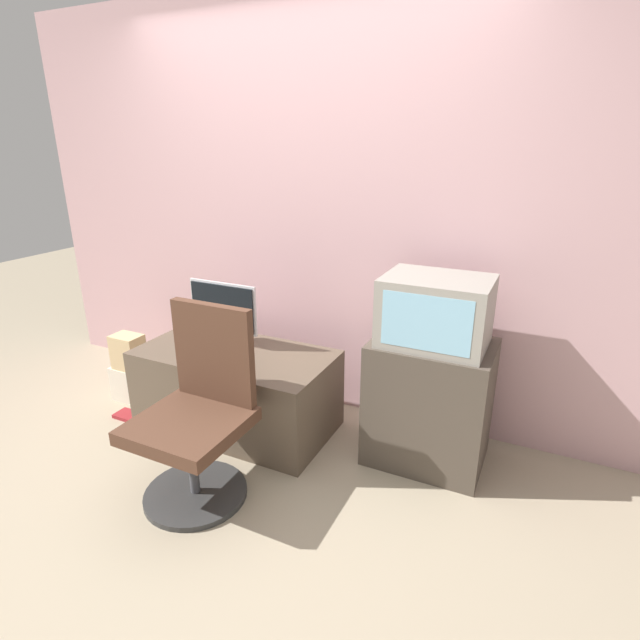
{
  "coord_description": "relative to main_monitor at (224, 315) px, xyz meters",
  "views": [
    {
      "loc": [
        1.47,
        -1.53,
        1.74
      ],
      "look_at": [
        0.3,
        0.89,
        0.76
      ],
      "focal_mm": 28.0,
      "sensor_mm": 36.0,
      "label": 1
    }
  ],
  "objects": [
    {
      "name": "office_chair",
      "position": [
        0.32,
        -0.68,
        -0.28
      ],
      "size": [
        0.52,
        0.52,
        0.98
      ],
      "color": "#333333",
      "rests_on": "ground_plane"
    },
    {
      "name": "crt_tv",
      "position": [
        1.3,
        0.08,
        0.2
      ],
      "size": [
        0.54,
        0.41,
        0.36
      ],
      "color": "gray",
      "rests_on": "side_stand"
    },
    {
      "name": "desk",
      "position": [
        0.13,
        -0.08,
        -0.45
      ],
      "size": [
        1.2,
        0.63,
        0.51
      ],
      "color": "brown",
      "rests_on": "ground_plane"
    },
    {
      "name": "book",
      "position": [
        -0.56,
        -0.33,
        -0.69
      ],
      "size": [
        0.22,
        0.12,
        0.02
      ],
      "color": "maroon",
      "rests_on": "ground_plane"
    },
    {
      "name": "ground_plane",
      "position": [
        0.35,
        -0.85,
        -0.7
      ],
      "size": [
        12.0,
        12.0,
        0.0
      ],
      "primitive_type": "plane",
      "color": "tan"
    },
    {
      "name": "keyboard",
      "position": [
        -0.03,
        -0.12,
        -0.19
      ],
      "size": [
        0.38,
        0.11,
        0.01
      ],
      "color": "#2D2D2D",
      "rests_on": "desk"
    },
    {
      "name": "cardboard_box_upper",
      "position": [
        -0.73,
        -0.13,
        -0.34
      ],
      "size": [
        0.2,
        0.15,
        0.24
      ],
      "color": "#D1B27F",
      "rests_on": "cardboard_box_lower"
    },
    {
      "name": "mouse",
      "position": [
        0.22,
        -0.15,
        -0.18
      ],
      "size": [
        0.06,
        0.04,
        0.02
      ],
      "color": "black",
      "rests_on": "desk"
    },
    {
      "name": "main_monitor",
      "position": [
        0.0,
        0.0,
        0.0
      ],
      "size": [
        0.48,
        0.23,
        0.4
      ],
      "color": "silver",
      "rests_on": "desk"
    },
    {
      "name": "wall_back",
      "position": [
        0.35,
        0.48,
        0.6
      ],
      "size": [
        4.4,
        0.05,
        2.6
      ],
      "color": "#CC9EA3",
      "rests_on": "ground_plane"
    },
    {
      "name": "cardboard_box_lower",
      "position": [
        -0.73,
        -0.13,
        -0.58
      ],
      "size": [
        0.27,
        0.16,
        0.25
      ],
      "color": "beige",
      "rests_on": "ground_plane"
    },
    {
      "name": "side_stand",
      "position": [
        1.3,
        0.09,
        -0.34
      ],
      "size": [
        0.64,
        0.47,
        0.72
      ],
      "color": "#4C4238",
      "rests_on": "ground_plane"
    }
  ]
}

